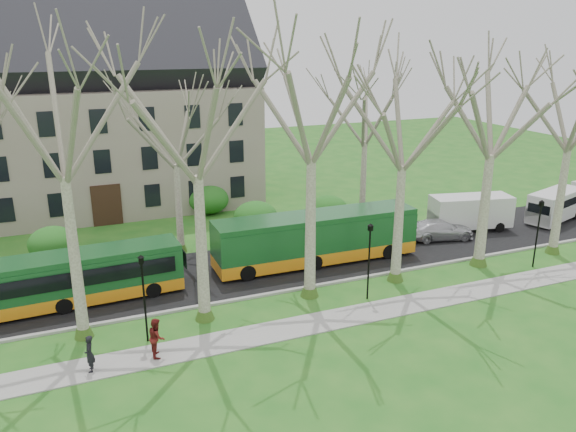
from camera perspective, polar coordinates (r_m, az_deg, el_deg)
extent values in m
plane|color=#1F621C|center=(30.29, -2.94, -9.52)|extent=(120.00, 120.00, 0.00)
cube|color=gray|center=(28.20, -1.20, -11.61)|extent=(70.00, 2.00, 0.06)
cube|color=black|center=(35.03, -5.97, -5.65)|extent=(80.00, 8.00, 0.06)
cube|color=#A5A39E|center=(31.53, -3.86, -8.25)|extent=(80.00, 0.25, 0.14)
cube|color=gray|center=(50.34, -18.91, 6.56)|extent=(26.00, 12.00, 10.00)
cylinder|color=black|center=(27.32, -14.36, -8.56)|extent=(0.10, 0.10, 4.00)
cube|color=black|center=(26.46, -14.70, -4.37)|extent=(0.22, 0.22, 0.30)
cylinder|color=black|center=(30.96, 8.20, -4.99)|extent=(0.10, 0.10, 4.00)
cube|color=black|center=(30.21, 8.38, -1.22)|extent=(0.22, 0.22, 0.30)
cylinder|color=black|center=(38.19, 23.95, -1.97)|extent=(0.10, 0.10, 4.00)
cube|color=black|center=(37.58, 24.35, 1.12)|extent=(0.22, 0.22, 0.30)
ellipsoid|color=#225A19|center=(39.62, -22.81, -2.69)|extent=(2.60, 2.60, 2.00)
ellipsoid|color=#225A19|center=(41.63, -3.30, -0.35)|extent=(2.60, 2.60, 2.00)
ellipsoid|color=#225A19|center=(43.86, 4.12, 0.57)|extent=(2.60, 2.60, 2.00)
ellipsoid|color=#225A19|center=(46.60, -8.06, 1.46)|extent=(2.60, 2.60, 2.00)
imported|color=silver|center=(41.57, 15.20, -1.34)|extent=(5.10, 2.91, 1.39)
imported|color=black|center=(26.16, -19.52, -13.05)|extent=(0.46, 0.65, 1.66)
imported|color=maroon|center=(26.44, -13.19, -11.89)|extent=(0.79, 0.96, 1.83)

